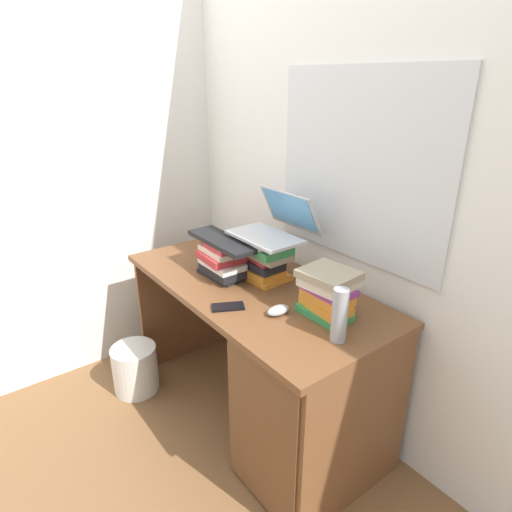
{
  "coord_description": "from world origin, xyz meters",
  "views": [
    {
      "loc": [
        1.48,
        -1.1,
        1.65
      ],
      "look_at": [
        0.08,
        -0.04,
        0.93
      ],
      "focal_mm": 30.64,
      "sensor_mm": 36.0,
      "label": 1
    }
  ],
  "objects_px": {
    "book_stack_keyboard_riser": "(223,261)",
    "mug": "(213,243)",
    "desk": "(296,384)",
    "computer_mouse": "(278,310)",
    "water_bottle": "(340,315)",
    "cell_phone": "(228,307)",
    "laptop": "(275,225)",
    "wastebasket": "(135,369)",
    "book_stack_side": "(328,292)",
    "keyboard": "(223,241)",
    "book_stack_tall": "(264,259)"
  },
  "relations": [
    {
      "from": "keyboard",
      "to": "computer_mouse",
      "type": "relative_size",
      "value": 4.04
    },
    {
      "from": "book_stack_tall",
      "to": "keyboard",
      "type": "xyz_separation_m",
      "value": [
        -0.15,
        -0.14,
        0.08
      ]
    },
    {
      "from": "book_stack_tall",
      "to": "book_stack_keyboard_riser",
      "type": "height_order",
      "value": "book_stack_tall"
    },
    {
      "from": "book_stack_tall",
      "to": "cell_phone",
      "type": "height_order",
      "value": "book_stack_tall"
    },
    {
      "from": "book_stack_tall",
      "to": "cell_phone",
      "type": "relative_size",
      "value": 1.84
    },
    {
      "from": "laptop",
      "to": "wastebasket",
      "type": "relative_size",
      "value": 1.31
    },
    {
      "from": "desk",
      "to": "water_bottle",
      "type": "height_order",
      "value": "water_bottle"
    },
    {
      "from": "desk",
      "to": "mug",
      "type": "bearing_deg",
      "value": 172.93
    },
    {
      "from": "computer_mouse",
      "to": "cell_phone",
      "type": "xyz_separation_m",
      "value": [
        -0.17,
        -0.13,
        -0.01
      ]
    },
    {
      "from": "mug",
      "to": "water_bottle",
      "type": "relative_size",
      "value": 0.53
    },
    {
      "from": "desk",
      "to": "cell_phone",
      "type": "distance_m",
      "value": 0.46
    },
    {
      "from": "book_stack_keyboard_riser",
      "to": "mug",
      "type": "bearing_deg",
      "value": 156.57
    },
    {
      "from": "mug",
      "to": "wastebasket",
      "type": "distance_m",
      "value": 0.83
    },
    {
      "from": "book_stack_side",
      "to": "laptop",
      "type": "bearing_deg",
      "value": 169.58
    },
    {
      "from": "laptop",
      "to": "desk",
      "type": "bearing_deg",
      "value": -24.93
    },
    {
      "from": "water_bottle",
      "to": "book_stack_side",
      "type": "bearing_deg",
      "value": 147.73
    },
    {
      "from": "book_stack_side",
      "to": "wastebasket",
      "type": "xyz_separation_m",
      "value": [
        -0.95,
        -0.49,
        -0.72
      ]
    },
    {
      "from": "book_stack_keyboard_riser",
      "to": "keyboard",
      "type": "bearing_deg",
      "value": 147.14
    },
    {
      "from": "desk",
      "to": "laptop",
      "type": "bearing_deg",
      "value": 155.07
    },
    {
      "from": "book_stack_tall",
      "to": "water_bottle",
      "type": "xyz_separation_m",
      "value": [
        0.58,
        -0.11,
        0.0
      ]
    },
    {
      "from": "water_bottle",
      "to": "cell_phone",
      "type": "height_order",
      "value": "water_bottle"
    },
    {
      "from": "desk",
      "to": "cell_phone",
      "type": "xyz_separation_m",
      "value": [
        -0.23,
        -0.19,
        0.34
      ]
    },
    {
      "from": "desk",
      "to": "book_stack_keyboard_riser",
      "type": "xyz_separation_m",
      "value": [
        -0.51,
        -0.03,
        0.42
      ]
    },
    {
      "from": "laptop",
      "to": "water_bottle",
      "type": "xyz_separation_m",
      "value": [
        0.58,
        -0.18,
        -0.15
      ]
    },
    {
      "from": "laptop",
      "to": "cell_phone",
      "type": "distance_m",
      "value": 0.46
    },
    {
      "from": "desk",
      "to": "book_stack_keyboard_riser",
      "type": "relative_size",
      "value": 5.42
    },
    {
      "from": "mug",
      "to": "book_stack_side",
      "type": "bearing_deg",
      "value": -0.68
    },
    {
      "from": "cell_phone",
      "to": "book_stack_side",
      "type": "bearing_deg",
      "value": 72.25
    },
    {
      "from": "book_stack_tall",
      "to": "wastebasket",
      "type": "distance_m",
      "value": 1.02
    },
    {
      "from": "mug",
      "to": "cell_phone",
      "type": "bearing_deg",
      "value": -26.57
    },
    {
      "from": "book_stack_tall",
      "to": "computer_mouse",
      "type": "height_order",
      "value": "book_stack_tall"
    },
    {
      "from": "computer_mouse",
      "to": "cell_phone",
      "type": "bearing_deg",
      "value": -141.4
    },
    {
      "from": "desk",
      "to": "cell_phone",
      "type": "bearing_deg",
      "value": -139.93
    },
    {
      "from": "book_stack_tall",
      "to": "book_stack_side",
      "type": "relative_size",
      "value": 1.11
    },
    {
      "from": "laptop",
      "to": "mug",
      "type": "height_order",
      "value": "laptop"
    },
    {
      "from": "book_stack_tall",
      "to": "book_stack_side",
      "type": "height_order",
      "value": "book_stack_tall"
    },
    {
      "from": "book_stack_tall",
      "to": "water_bottle",
      "type": "bearing_deg",
      "value": -10.8
    },
    {
      "from": "wastebasket",
      "to": "computer_mouse",
      "type": "bearing_deg",
      "value": 22.13
    },
    {
      "from": "mug",
      "to": "computer_mouse",
      "type": "bearing_deg",
      "value": -12.03
    },
    {
      "from": "keyboard",
      "to": "computer_mouse",
      "type": "bearing_deg",
      "value": -3.56
    },
    {
      "from": "desk",
      "to": "computer_mouse",
      "type": "distance_m",
      "value": 0.37
    },
    {
      "from": "mug",
      "to": "cell_phone",
      "type": "distance_m",
      "value": 0.67
    },
    {
      "from": "book_stack_keyboard_riser",
      "to": "mug",
      "type": "xyz_separation_m",
      "value": [
        -0.32,
        0.14,
        -0.03
      ]
    },
    {
      "from": "book_stack_keyboard_riser",
      "to": "water_bottle",
      "type": "height_order",
      "value": "water_bottle"
    },
    {
      "from": "desk",
      "to": "keyboard",
      "type": "xyz_separation_m",
      "value": [
        -0.51,
        -0.03,
        0.52
      ]
    },
    {
      "from": "computer_mouse",
      "to": "mug",
      "type": "height_order",
      "value": "mug"
    },
    {
      "from": "book_stack_side",
      "to": "mug",
      "type": "relative_size",
      "value": 2.04
    },
    {
      "from": "book_stack_tall",
      "to": "wastebasket",
      "type": "xyz_separation_m",
      "value": [
        -0.53,
        -0.5,
        -0.72
      ]
    },
    {
      "from": "book_stack_keyboard_riser",
      "to": "keyboard",
      "type": "distance_m",
      "value": 0.1
    },
    {
      "from": "book_stack_side",
      "to": "laptop",
      "type": "relative_size",
      "value": 0.64
    }
  ]
}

